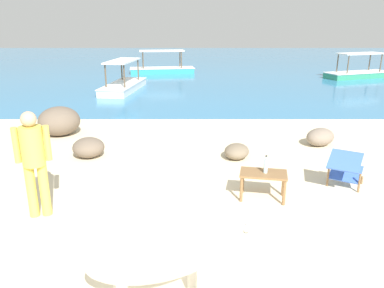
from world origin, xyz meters
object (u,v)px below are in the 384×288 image
object	(u,v)px
boat_teal	(162,68)
cow	(164,252)
boat_white	(123,84)
boat_green	(358,73)
low_bench_table	(263,177)
bottle	(265,166)
person_standing	(33,157)
deck_chair_far	(345,168)

from	to	relation	value
boat_teal	cow	bearing A→B (deg)	-93.75
boat_white	boat_green	bearing A→B (deg)	115.45
low_bench_table	boat_green	distance (m)	16.33
low_bench_table	boat_green	world-z (taller)	boat_green
low_bench_table	boat_teal	distance (m)	16.64
low_bench_table	bottle	size ratio (longest dim) A/B	2.80
bottle	low_bench_table	bearing A→B (deg)	175.08
cow	person_standing	bearing A→B (deg)	117.30
bottle	person_standing	distance (m)	3.57
bottle	boat_white	distance (m)	11.34
deck_chair_far	cow	bearing A→B (deg)	165.71
boat_teal	boat_green	xyz separation A→B (m)	(10.50, -1.94, 0.00)
low_bench_table	bottle	distance (m)	0.20
person_standing	bottle	bearing A→B (deg)	84.76
cow	person_standing	xyz separation A→B (m)	(-2.03, 1.98, 0.28)
person_standing	boat_green	world-z (taller)	person_standing
boat_teal	boat_white	bearing A→B (deg)	-109.97
low_bench_table	person_standing	distance (m)	3.56
cow	deck_chair_far	bearing A→B (deg)	26.86
bottle	deck_chair_far	size ratio (longest dim) A/B	0.32
cow	deck_chair_far	xyz separation A→B (m)	(2.95, 2.97, -0.29)
boat_white	low_bench_table	bearing A→B (deg)	28.39
low_bench_table	deck_chair_far	size ratio (longest dim) A/B	0.89
bottle	boat_teal	xyz separation A→B (m)	(-2.93, 16.39, -0.33)
cow	boat_teal	xyz separation A→B (m)	(-1.45, 18.95, -0.42)
cow	low_bench_table	xyz separation A→B (m)	(1.45, 2.56, -0.29)
boat_white	person_standing	bearing A→B (deg)	10.39
person_standing	boat_white	distance (m)	11.17
person_standing	boat_teal	distance (m)	16.99
bottle	boat_green	world-z (taller)	boat_green
cow	boat_teal	world-z (taller)	boat_teal
low_bench_table	boat_white	xyz separation A→B (m)	(-4.12, 10.55, -0.13)
low_bench_table	boat_white	distance (m)	11.33
cow	boat_green	xyz separation A→B (m)	(9.05, 17.01, -0.42)
person_standing	boat_green	size ratio (longest dim) A/B	0.42
low_bench_table	person_standing	size ratio (longest dim) A/B	0.51
low_bench_table	boat_white	size ratio (longest dim) A/B	0.22
deck_chair_far	bottle	bearing A→B (deg)	136.24
low_bench_table	deck_chair_far	bearing A→B (deg)	26.08
low_bench_table	deck_chair_far	world-z (taller)	deck_chair_far
cow	boat_white	world-z (taller)	boat_white
person_standing	boat_teal	world-z (taller)	person_standing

